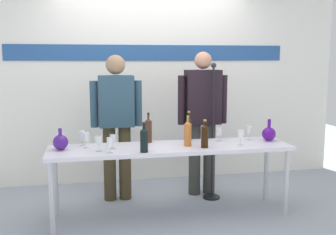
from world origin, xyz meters
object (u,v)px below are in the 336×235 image
Objects in this scene: wine_bottle_3 at (144,139)px; wine_bottle_4 at (188,133)px; wine_bottle_2 at (148,130)px; wine_glass_left_4 at (86,138)px; wine_bottle_0 at (205,135)px; wine_glass_left_3 at (110,142)px; decanter_blue_left at (60,142)px; wine_glass_left_0 at (113,139)px; wine_bottle_1 at (189,128)px; microphone_stand at (212,154)px; wine_glass_right_2 at (241,134)px; presenter_left at (117,119)px; wine_glass_right_1 at (219,132)px; wine_glass_left_2 at (82,135)px; wine_glass_left_1 at (99,140)px; display_table at (171,152)px; presenter_right at (202,114)px; decanter_blue_right at (269,134)px; wine_glass_right_0 at (249,130)px.

wine_bottle_4 is (0.47, 0.18, 0.01)m from wine_bottle_3.
wine_bottle_2 is 2.06× the size of wine_glass_left_4.
wine_bottle_0 is 1.89× the size of wine_glass_left_3.
wine_glass_left_0 is at bearing -6.80° from decanter_blue_left.
wine_bottle_1 is 0.50m from microphone_stand.
wine_bottle_1 is 2.14× the size of wine_glass_left_3.
presenter_left is at bearing 150.05° from wine_glass_right_2.
wine_bottle_2 is 0.59m from wine_glass_left_3.
wine_glass_left_0 is at bearing 175.97° from wine_glass_right_2.
wine_glass_right_1 is at bearing 2.81° from decanter_blue_left.
microphone_stand reaches higher than wine_glass_left_2.
wine_glass_right_1 is (1.28, 0.22, -0.00)m from wine_glass_left_1.
display_table is at bearing 1.49° from wine_glass_left_0.
presenter_right is at bearing 15.79° from wine_glass_left_2.
wine_glass_right_1 is at bearing -83.96° from presenter_right.
microphone_stand reaches higher than decanter_blue_right.
wine_glass_right_0 is at bearing -40.72° from microphone_stand.
wine_bottle_1 is at bearing 2.50° from wine_bottle_2.
presenter_left reaches higher than wine_glass_right_1.
display_table is at bearing -49.60° from presenter_left.
wine_glass_left_0 is (-0.59, -0.02, 0.16)m from display_table.
display_table is 17.37× the size of wine_glass_left_0.
wine_bottle_1 is at bearing 143.42° from wine_glass_right_2.
wine_glass_left_3 is at bearing -50.47° from wine_glass_left_4.
presenter_right reaches higher than wine_glass_left_3.
wine_bottle_3 reaches higher than wine_glass_right_0.
display_table is at bearing -167.25° from wine_glass_right_1.
wine_glass_right_0 is (1.49, 0.14, 0.01)m from wine_glass_left_0.
wine_bottle_0 is at bearing 3.04° from wine_glass_left_3.
wine_glass_left_1 is at bearing -160.98° from wine_bottle_1.
decanter_blue_left is 0.69× the size of wine_bottle_4.
wine_bottle_1 reaches higher than wine_glass_right_0.
decanter_blue_right is 1.53× the size of wine_glass_right_2.
decanter_blue_right is 1.94m from wine_glass_left_4.
wine_glass_right_2 is at bearing 4.51° from wine_bottle_0.
wine_glass_right_2 is at bearing -8.55° from display_table.
wine_bottle_0 is 0.18× the size of microphone_stand.
wine_glass_left_4 is at bearing 173.24° from wine_glass_right_2.
presenter_left is 0.92m from wine_bottle_4.
wine_bottle_1 is (0.25, 0.24, 0.19)m from display_table.
wine_glass_right_0 is at bearing -18.30° from presenter_left.
wine_glass_left_1 reaches higher than display_table.
wine_glass_left_1 is at bearing -172.05° from wine_glass_right_0.
decanter_blue_left is at bearing -167.62° from microphone_stand.
wine_glass_left_4 is 0.10× the size of microphone_stand.
wine_glass_right_1 is 0.42m from microphone_stand.
wine_glass_left_2 is 1.79m from wine_glass_right_0.
microphone_stand is (-0.14, 0.52, -0.32)m from wine_glass_right_2.
wine_bottle_0 is at bearing -155.52° from wine_glass_right_0.
decanter_blue_right is (2.18, 0.00, 0.00)m from decanter_blue_left.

